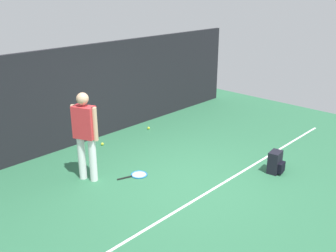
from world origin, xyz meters
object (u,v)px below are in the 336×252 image
backpack (276,163)px  tennis_ball_by_fence (149,128)px  tennis_player (85,132)px  tennis_racket (138,175)px  tennis_ball_near_player (102,144)px

backpack → tennis_ball_by_fence: bearing=82.7°
tennis_player → tennis_racket: bearing=-149.7°
tennis_player → tennis_racket: tennis_player is taller
backpack → tennis_ball_by_fence: (-0.04, 3.54, -0.18)m
tennis_player → tennis_ball_near_player: tennis_player is taller
backpack → tennis_ball_by_fence: 3.55m
tennis_racket → tennis_ball_near_player: 1.76m
tennis_ball_near_player → tennis_ball_by_fence: bearing=-0.8°
backpack → tennis_ball_by_fence: backpack is taller
tennis_ball_by_fence → backpack: bearing=-89.4°
backpack → tennis_ball_near_player: size_ratio=6.67×
tennis_player → tennis_ball_by_fence: (2.64, 1.11, -0.93)m
tennis_ball_near_player → tennis_ball_by_fence: (1.46, -0.02, 0.00)m
tennis_player → tennis_ball_near_player: bearing=-68.6°
backpack → tennis_player: bearing=129.8°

